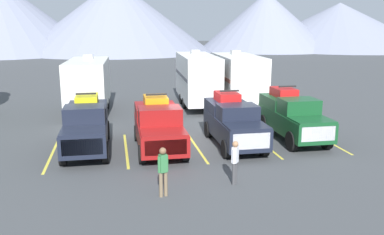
{
  "coord_description": "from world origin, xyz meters",
  "views": [
    {
      "loc": [
        -3.8,
        -19.68,
        5.85
      ],
      "look_at": [
        0.0,
        0.42,
        1.2
      ],
      "focal_mm": 38.91,
      "sensor_mm": 36.0,
      "label": 1
    }
  ],
  "objects_px": {
    "pickup_truck_b": "(159,125)",
    "pickup_truck_d": "(292,115)",
    "person_a": "(163,169)",
    "camper_trailer_c": "(238,78)",
    "camper_trailer_a": "(88,83)",
    "person_b": "(235,159)",
    "pickup_truck_c": "(233,121)",
    "camper_trailer_b": "(197,77)",
    "pickup_truck_a": "(86,125)"
  },
  "relations": [
    {
      "from": "pickup_truck_b",
      "to": "pickup_truck_d",
      "type": "bearing_deg",
      "value": 4.37
    },
    {
      "from": "pickup_truck_d",
      "to": "person_a",
      "type": "height_order",
      "value": "pickup_truck_d"
    },
    {
      "from": "pickup_truck_b",
      "to": "camper_trailer_c",
      "type": "relative_size",
      "value": 0.68
    },
    {
      "from": "pickup_truck_d",
      "to": "camper_trailer_a",
      "type": "bearing_deg",
      "value": 140.22
    },
    {
      "from": "pickup_truck_b",
      "to": "person_b",
      "type": "distance_m",
      "value": 5.45
    },
    {
      "from": "pickup_truck_c",
      "to": "camper_trailer_a",
      "type": "distance_m",
      "value": 11.91
    },
    {
      "from": "camper_trailer_a",
      "to": "person_b",
      "type": "distance_m",
      "value": 15.54
    },
    {
      "from": "pickup_truck_d",
      "to": "person_a",
      "type": "bearing_deg",
      "value": -140.45
    },
    {
      "from": "camper_trailer_c",
      "to": "camper_trailer_a",
      "type": "bearing_deg",
      "value": 178.35
    },
    {
      "from": "camper_trailer_b",
      "to": "pickup_truck_c",
      "type": "bearing_deg",
      "value": -91.37
    },
    {
      "from": "pickup_truck_a",
      "to": "person_a",
      "type": "relative_size",
      "value": 3.19
    },
    {
      "from": "pickup_truck_a",
      "to": "person_b",
      "type": "bearing_deg",
      "value": -44.18
    },
    {
      "from": "pickup_truck_d",
      "to": "pickup_truck_c",
      "type": "bearing_deg",
      "value": -171.13
    },
    {
      "from": "pickup_truck_a",
      "to": "pickup_truck_d",
      "type": "distance_m",
      "value": 10.28
    },
    {
      "from": "pickup_truck_a",
      "to": "pickup_truck_b",
      "type": "height_order",
      "value": "pickup_truck_a"
    },
    {
      "from": "camper_trailer_b",
      "to": "person_b",
      "type": "distance_m",
      "value": 15.1
    },
    {
      "from": "camper_trailer_c",
      "to": "person_a",
      "type": "xyz_separation_m",
      "value": [
        -7.09,
        -14.66,
        -1.07
      ]
    },
    {
      "from": "pickup_truck_a",
      "to": "pickup_truck_c",
      "type": "xyz_separation_m",
      "value": [
        6.99,
        -0.49,
        -0.03
      ]
    },
    {
      "from": "camper_trailer_b",
      "to": "person_a",
      "type": "bearing_deg",
      "value": -105.57
    },
    {
      "from": "camper_trailer_b",
      "to": "person_b",
      "type": "bearing_deg",
      "value": -96.15
    },
    {
      "from": "camper_trailer_a",
      "to": "person_b",
      "type": "bearing_deg",
      "value": -67.42
    },
    {
      "from": "pickup_truck_b",
      "to": "camper_trailer_b",
      "type": "xyz_separation_m",
      "value": [
        3.9,
        10.03,
        0.92
      ]
    },
    {
      "from": "pickup_truck_a",
      "to": "pickup_truck_d",
      "type": "relative_size",
      "value": 1.05
    },
    {
      "from": "pickup_truck_a",
      "to": "camper_trailer_c",
      "type": "relative_size",
      "value": 0.73
    },
    {
      "from": "pickup_truck_a",
      "to": "person_a",
      "type": "xyz_separation_m",
      "value": [
        2.88,
        -6.09,
        -0.2
      ]
    },
    {
      "from": "pickup_truck_b",
      "to": "camper_trailer_b",
      "type": "bearing_deg",
      "value": 68.77
    },
    {
      "from": "pickup_truck_c",
      "to": "camper_trailer_c",
      "type": "bearing_deg",
      "value": 71.79
    },
    {
      "from": "camper_trailer_a",
      "to": "person_b",
      "type": "relative_size",
      "value": 4.7
    },
    {
      "from": "pickup_truck_a",
      "to": "camper_trailer_a",
      "type": "xyz_separation_m",
      "value": [
        -0.34,
        8.86,
        0.77
      ]
    },
    {
      "from": "camper_trailer_a",
      "to": "camper_trailer_b",
      "type": "relative_size",
      "value": 0.91
    },
    {
      "from": "pickup_truck_a",
      "to": "camper_trailer_c",
      "type": "height_order",
      "value": "camper_trailer_c"
    },
    {
      "from": "pickup_truck_c",
      "to": "camper_trailer_c",
      "type": "relative_size",
      "value": 0.68
    },
    {
      "from": "camper_trailer_a",
      "to": "camper_trailer_b",
      "type": "bearing_deg",
      "value": 4.94
    },
    {
      "from": "pickup_truck_c",
      "to": "pickup_truck_b",
      "type": "bearing_deg",
      "value": -179.73
    },
    {
      "from": "pickup_truck_a",
      "to": "pickup_truck_c",
      "type": "height_order",
      "value": "pickup_truck_c"
    },
    {
      "from": "pickup_truck_c",
      "to": "camper_trailer_a",
      "type": "height_order",
      "value": "camper_trailer_a"
    },
    {
      "from": "camper_trailer_a",
      "to": "person_a",
      "type": "height_order",
      "value": "camper_trailer_a"
    },
    {
      "from": "pickup_truck_b",
      "to": "pickup_truck_d",
      "type": "xyz_separation_m",
      "value": [
        6.95,
        0.53,
        0.07
      ]
    },
    {
      "from": "pickup_truck_d",
      "to": "camper_trailer_b",
      "type": "bearing_deg",
      "value": 107.82
    },
    {
      "from": "pickup_truck_a",
      "to": "person_b",
      "type": "distance_m",
      "value": 7.84
    },
    {
      "from": "camper_trailer_a",
      "to": "pickup_truck_d",
      "type": "bearing_deg",
      "value": -39.78
    },
    {
      "from": "pickup_truck_d",
      "to": "person_b",
      "type": "xyz_separation_m",
      "value": [
        -4.67,
        -5.48,
        -0.27
      ]
    },
    {
      "from": "pickup_truck_c",
      "to": "pickup_truck_a",
      "type": "bearing_deg",
      "value": 175.96
    },
    {
      "from": "person_b",
      "to": "pickup_truck_d",
      "type": "bearing_deg",
      "value": 49.58
    },
    {
      "from": "pickup_truck_a",
      "to": "pickup_truck_c",
      "type": "distance_m",
      "value": 7.01
    },
    {
      "from": "pickup_truck_b",
      "to": "pickup_truck_c",
      "type": "relative_size",
      "value": 1.0
    },
    {
      "from": "pickup_truck_a",
      "to": "pickup_truck_d",
      "type": "height_order",
      "value": "pickup_truck_d"
    },
    {
      "from": "pickup_truck_d",
      "to": "camper_trailer_b",
      "type": "relative_size",
      "value": 0.63
    },
    {
      "from": "person_a",
      "to": "person_b",
      "type": "xyz_separation_m",
      "value": [
        2.74,
        0.64,
        -0.06
      ]
    },
    {
      "from": "pickup_truck_b",
      "to": "pickup_truck_d",
      "type": "relative_size",
      "value": 0.98
    }
  ]
}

